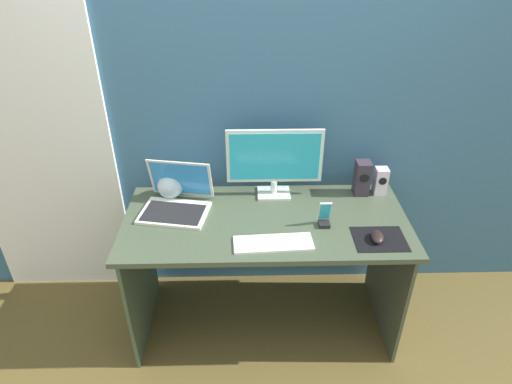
{
  "coord_description": "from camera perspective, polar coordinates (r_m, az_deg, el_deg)",
  "views": [
    {
      "loc": [
        -0.09,
        -1.84,
        2.07
      ],
      "look_at": [
        -0.05,
        -0.02,
        0.93
      ],
      "focal_mm": 30.92,
      "sensor_mm": 36.0,
      "label": 1
    }
  ],
  "objects": [
    {
      "name": "phone_in_dock",
      "position": [
        2.22,
        8.85,
        -3.23
      ],
      "size": [
        0.06,
        0.06,
        0.14
      ],
      "color": "black",
      "rests_on": "desk"
    },
    {
      "name": "desk",
      "position": [
        2.36,
        1.21,
        -6.62
      ],
      "size": [
        1.46,
        0.66,
        0.76
      ],
      "color": "#424D39",
      "rests_on": "ground_plane"
    },
    {
      "name": "speaker_near_monitor",
      "position": [
        2.49,
        13.55,
        1.78
      ],
      "size": [
        0.08,
        0.09,
        0.2
      ],
      "color": "#332C36",
      "rests_on": "desk"
    },
    {
      "name": "mousepad",
      "position": [
        2.21,
        15.68,
        -5.88
      ],
      "size": [
        0.25,
        0.2,
        0.0
      ],
      "primitive_type": "cube",
      "color": "black",
      "rests_on": "desk"
    },
    {
      "name": "mouse",
      "position": [
        2.19,
        15.4,
        -5.61
      ],
      "size": [
        0.07,
        0.11,
        0.04
      ],
      "primitive_type": "ellipsoid",
      "rotation": [
        0.0,
        0.0,
        -0.15
      ],
      "color": "black",
      "rests_on": "mousepad"
    },
    {
      "name": "door_left",
      "position": [
        2.72,
        -26.49,
        5.58
      ],
      "size": [
        0.82,
        0.02,
        2.02
      ],
      "primitive_type": "cube",
      "color": "white",
      "rests_on": "ground_plane"
    },
    {
      "name": "speaker_right",
      "position": [
        2.53,
        15.82,
        1.39
      ],
      "size": [
        0.07,
        0.07,
        0.16
      ],
      "color": "silver",
      "rests_on": "desk"
    },
    {
      "name": "wall_back",
      "position": [
        2.4,
        0.97,
        12.03
      ],
      "size": [
        6.0,
        0.04,
        2.5
      ],
      "primitive_type": "cube",
      "color": "#376182",
      "rests_on": "ground_plane"
    },
    {
      "name": "monitor",
      "position": [
        2.36,
        2.42,
        4.13
      ],
      "size": [
        0.51,
        0.14,
        0.39
      ],
      "color": "silver",
      "rests_on": "desk"
    },
    {
      "name": "laptop",
      "position": [
        2.35,
        -10.27,
        -1.18
      ],
      "size": [
        0.39,
        0.35,
        0.25
      ],
      "color": "silver",
      "rests_on": "desk"
    },
    {
      "name": "ground_plane",
      "position": [
        2.77,
        1.07,
        -16.34
      ],
      "size": [
        8.0,
        8.0,
        0.0
      ],
      "primitive_type": "plane",
      "color": "brown"
    },
    {
      "name": "keyboard_external",
      "position": [
        2.1,
        2.25,
        -6.62
      ],
      "size": [
        0.38,
        0.15,
        0.01
      ],
      "primitive_type": "cube",
      "rotation": [
        0.0,
        0.0,
        0.06
      ],
      "color": "white",
      "rests_on": "desk"
    },
    {
      "name": "fishbowl",
      "position": [
        2.45,
        -11.03,
        0.76
      ],
      "size": [
        0.14,
        0.14,
        0.14
      ],
      "primitive_type": "sphere",
      "color": "silver",
      "rests_on": "desk"
    }
  ]
}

